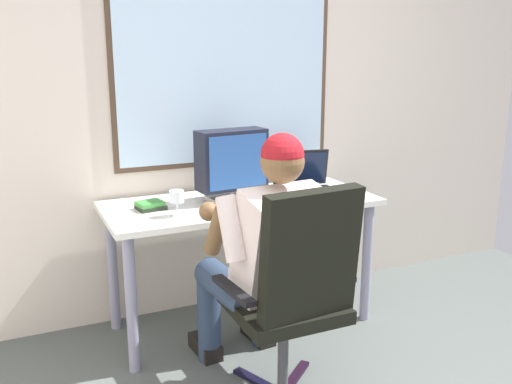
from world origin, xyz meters
TOP-DOWN VIEW (x-y plane):
  - wall_rear at (0.00, 2.04)m, footprint 4.70×0.08m
  - desk at (-0.04, 1.66)m, footprint 1.52×0.64m
  - office_chair at (-0.14, 0.81)m, footprint 0.59×0.59m
  - person_seated at (-0.16, 1.07)m, footprint 0.56×0.81m
  - crt_monitor at (-0.08, 1.70)m, footprint 0.40×0.23m
  - laptop at (0.40, 1.72)m, footprint 0.39×0.34m
  - wine_glass at (-0.45, 1.52)m, footprint 0.08×0.08m
  - book_stack at (-0.55, 1.70)m, footprint 0.16×0.14m

SIDE VIEW (x-z plane):
  - office_chair at x=-0.14m, z-range 0.07..1.11m
  - desk at x=-0.04m, z-range 0.27..1.02m
  - person_seated at x=-0.16m, z-range 0.03..1.26m
  - book_stack at x=-0.55m, z-range 0.75..0.79m
  - laptop at x=0.40m, z-range 0.70..0.93m
  - wine_glass at x=-0.45m, z-range 0.78..0.91m
  - crt_monitor at x=-0.08m, z-range 0.77..1.17m
  - wall_rear at x=0.00m, z-range 0.02..2.54m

